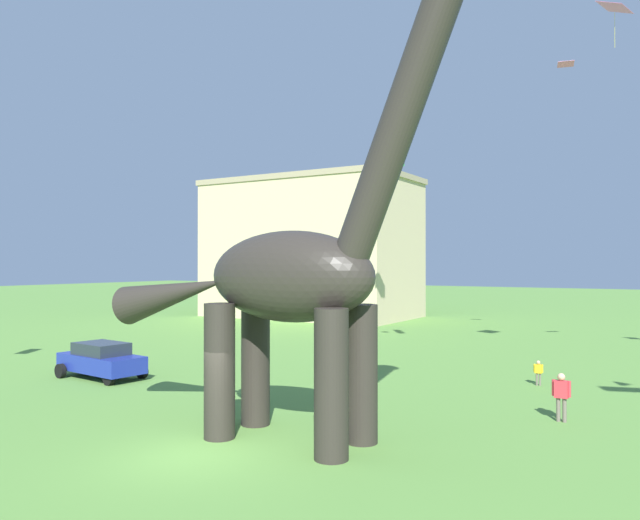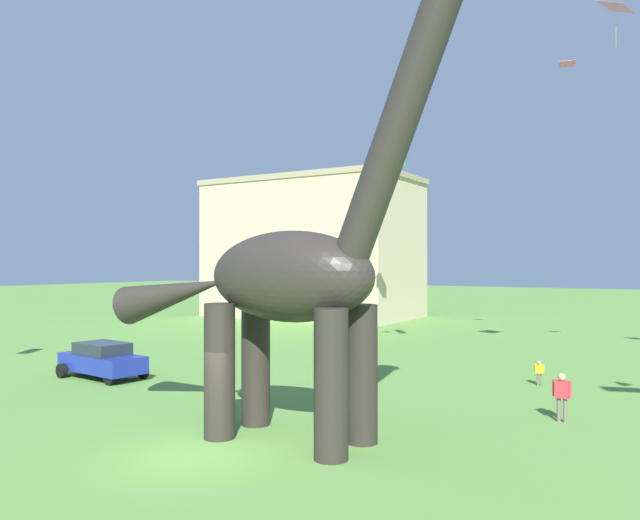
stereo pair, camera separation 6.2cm
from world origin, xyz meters
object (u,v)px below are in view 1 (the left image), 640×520
dinosaur_sculpture (288,276)px  parked_sedan_left (101,360)px  kite_far_left (566,64)px  kite_mid_center (397,158)px  kite_mid_left (615,8)px  person_vendor_side (538,370)px  person_photographer (561,392)px

dinosaur_sculpture → parked_sedan_left: (-12.17, 3.52, -3.83)m
dinosaur_sculpture → kite_far_left: size_ratio=12.58×
kite_mid_center → kite_far_left: 11.07m
kite_mid_left → kite_far_left: size_ratio=1.92×
kite_mid_left → kite_far_left: (-3.31, 8.61, 0.57)m
person_vendor_side → kite_mid_left: 15.79m
dinosaur_sculpture → person_vendor_side: (4.51, 11.65, -4.01)m
parked_sedan_left → kite_far_left: bearing=57.1°
dinosaur_sculpture → person_photographer: bearing=54.1°
dinosaur_sculpture → person_vendor_side: bearing=79.0°
person_vendor_side → kite_mid_center: kite_mid_center is taller
kite_mid_left → kite_mid_center: (-13.16, 7.05, -4.23)m
person_vendor_side → dinosaur_sculpture: bearing=-52.2°
person_vendor_side → kite_mid_left: bearing=105.2°
kite_mid_center → person_photographer: bearing=-51.2°
parked_sedan_left → kite_far_left: size_ratio=4.29×
dinosaur_sculpture → kite_mid_center: size_ratio=13.30×
person_vendor_side → kite_mid_center: size_ratio=1.06×
person_vendor_side → kite_far_left: 19.54m
person_vendor_side → kite_mid_center: bearing=-163.9°
dinosaur_sculpture → kite_mid_center: dinosaur_sculpture is taller
parked_sedan_left → kite_mid_center: 21.86m
person_photographer → kite_mid_left: kite_mid_left is taller
dinosaur_sculpture → person_vendor_side: 13.12m
person_vendor_side → kite_mid_left: (2.63, 2.74, 15.33)m
parked_sedan_left → kite_mid_center: kite_mid_center is taller
person_photographer → kite_far_left: size_ratio=1.51×
dinosaur_sculpture → parked_sedan_left: bearing=174.1°
person_vendor_side → kite_mid_left: size_ratio=0.53×
person_vendor_side → person_photographer: person_photographer is taller
person_photographer → kite_mid_left: bearing=-76.2°
parked_sedan_left → person_vendor_side: (16.68, 8.13, -0.18)m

